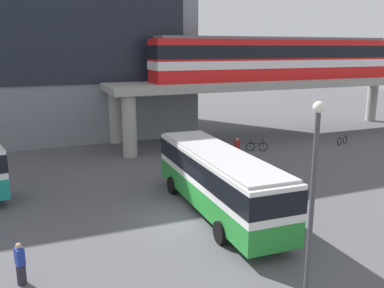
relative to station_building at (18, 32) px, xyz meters
The scene contains 11 objects.
ground_plane 19.05m from the station_building, 65.82° to the right, with size 120.00×120.00×0.00m, color #515156.
station_building is the anchor object (origin of this frame).
elevated_platform 24.60m from the station_building, 24.18° to the right, with size 31.93×6.76×5.31m.
train 24.14m from the station_building, 24.25° to the right, with size 24.01×2.96×3.84m.
bus_main 27.59m from the station_building, 71.14° to the right, with size 2.96×11.10×3.22m.
bicycle_silver 21.36m from the station_building, 50.63° to the right, with size 1.72×0.60×1.04m.
bicycle_red 31.05m from the station_building, 31.42° to the right, with size 1.68×0.73×1.04m.
bicycle_black 24.41m from the station_building, 40.62° to the right, with size 1.67×0.75×1.04m.
pedestrian_waiting_near_stop 29.64m from the station_building, 91.26° to the right, with size 0.37×0.46×1.58m.
pedestrian_walking_across 23.44m from the station_building, 47.60° to the right, with size 0.46×0.36×1.57m.
lamp_post 34.34m from the station_building, 76.27° to the right, with size 0.36×0.36×6.64m.
Camera 1 is at (-6.71, -17.57, 8.15)m, focal length 38.26 mm.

